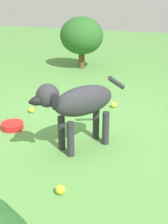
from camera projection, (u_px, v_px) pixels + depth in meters
name	position (u px, v px, depth m)	size (l,w,h in m)	color
ground	(75.00, 138.00, 2.91)	(14.00, 14.00, 0.00)	#548C42
dog	(79.00, 103.00, 2.58)	(0.60, 0.78, 0.63)	#2D2D33
tennis_ball_0	(31.00, 110.00, 3.47)	(0.07, 0.07, 0.07)	#C8D62D
tennis_ball_1	(114.00, 105.00, 3.62)	(0.07, 0.07, 0.07)	#C4D23C
tennis_ball_2	(60.00, 190.00, 2.13)	(0.07, 0.07, 0.07)	#CADB2D
water_bowl	(12.00, 126.00, 3.10)	(0.22, 0.22, 0.06)	red
shrub_near	(82.00, 36.00, 5.11)	(0.71, 0.64, 0.84)	brown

